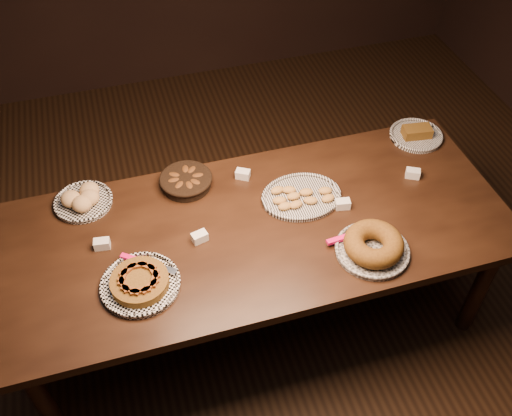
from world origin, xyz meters
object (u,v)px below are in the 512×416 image
object	(u,v)px
buffet_table	(257,237)
apple_tart_plate	(140,283)
bundt_cake_plate	(373,246)
madeleine_platter	(301,197)

from	to	relation	value
buffet_table	apple_tart_plate	distance (m)	0.61
apple_tart_plate	bundt_cake_plate	distance (m)	1.03
bundt_cake_plate	apple_tart_plate	bearing A→B (deg)	166.91
madeleine_platter	bundt_cake_plate	world-z (taller)	bundt_cake_plate
apple_tart_plate	madeleine_platter	world-z (taller)	apple_tart_plate
buffet_table	madeleine_platter	distance (m)	0.29
buffet_table	madeleine_platter	bearing A→B (deg)	23.21
apple_tart_plate	bundt_cake_plate	world-z (taller)	bundt_cake_plate
buffet_table	apple_tart_plate	xyz separation A→B (m)	(-0.57, -0.19, 0.10)
buffet_table	apple_tart_plate	world-z (taller)	apple_tart_plate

